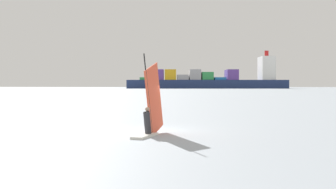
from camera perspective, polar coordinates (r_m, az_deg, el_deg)
ground_plane at (r=23.72m, az=-2.02°, el=-4.85°), size 4000.00×4000.00×0.00m
windsurfer at (r=21.46m, az=-2.37°, el=-2.45°), size 1.96×3.54×4.17m
cargo_ship at (r=436.07m, az=5.52°, el=1.93°), size 161.68×49.75×38.09m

